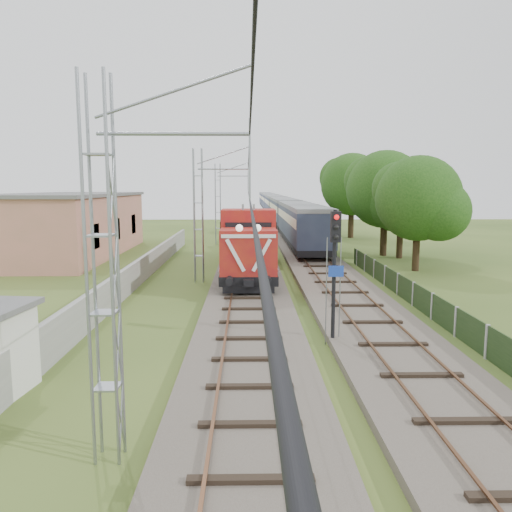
{
  "coord_description": "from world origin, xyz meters",
  "views": [
    {
      "loc": [
        -0.05,
        -18.04,
        5.78
      ],
      "look_at": [
        0.39,
        7.54,
        2.2
      ],
      "focal_mm": 35.0,
      "sensor_mm": 36.0,
      "label": 1
    }
  ],
  "objects": [
    {
      "name": "ground",
      "position": [
        0.0,
        0.0,
        0.0
      ],
      "size": [
        140.0,
        140.0,
        0.0
      ],
      "primitive_type": "plane",
      "color": "#374E1D",
      "rests_on": "ground"
    },
    {
      "name": "track_main",
      "position": [
        0.0,
        7.0,
        0.18
      ],
      "size": [
        4.2,
        70.0,
        0.45
      ],
      "color": "#6B6054",
      "rests_on": "ground"
    },
    {
      "name": "track_side",
      "position": [
        5.0,
        20.0,
        0.18
      ],
      "size": [
        4.2,
        80.0,
        0.45
      ],
      "color": "#6B6054",
      "rests_on": "ground"
    },
    {
      "name": "catenary",
      "position": [
        -2.95,
        12.0,
        4.05
      ],
      "size": [
        3.31,
        70.0,
        8.0
      ],
      "color": "gray",
      "rests_on": "ground"
    },
    {
      "name": "boundary_wall",
      "position": [
        -6.5,
        12.0,
        0.75
      ],
      "size": [
        0.25,
        40.0,
        1.5
      ],
      "primitive_type": "cube",
      "color": "#9E9E99",
      "rests_on": "ground"
    },
    {
      "name": "station_building",
      "position": [
        -15.0,
        24.0,
        2.63
      ],
      "size": [
        8.4,
        20.4,
        5.22
      ],
      "color": "tan",
      "rests_on": "ground"
    },
    {
      "name": "fence",
      "position": [
        8.0,
        3.0,
        0.6
      ],
      "size": [
        0.12,
        32.0,
        1.2
      ],
      "color": "black",
      "rests_on": "ground"
    },
    {
      "name": "locomotive",
      "position": [
        0.0,
        15.07,
        2.26
      ],
      "size": [
        3.03,
        17.28,
        4.39
      ],
      "color": "black",
      "rests_on": "ground"
    },
    {
      "name": "coach_rake",
      "position": [
        5.0,
        74.39,
        2.52
      ],
      "size": [
        3.03,
        113.4,
        3.51
      ],
      "color": "black",
      "rests_on": "ground"
    },
    {
      "name": "signal_post",
      "position": [
        3.06,
        -0.56,
        3.41
      ],
      "size": [
        0.55,
        0.43,
        4.96
      ],
      "color": "black",
      "rests_on": "ground"
    },
    {
      "name": "tree_a",
      "position": [
        11.61,
        15.7,
        4.91
      ],
      "size": [
        6.07,
        5.78,
        7.87
      ],
      "color": "#3A2B18",
      "rests_on": "ground"
    },
    {
      "name": "tree_b",
      "position": [
        12.35,
        21.84,
        4.81
      ],
      "size": [
        5.95,
        5.67,
        7.72
      ],
      "color": "#3A2B18",
      "rests_on": "ground"
    },
    {
      "name": "tree_c",
      "position": [
        11.48,
        23.45,
        5.46
      ],
      "size": [
        6.76,
        6.44,
        8.76
      ],
      "color": "#3A2B18",
      "rests_on": "ground"
    },
    {
      "name": "tree_d",
      "position": [
        11.77,
        38.21,
        5.92
      ],
      "size": [
        7.33,
        6.98,
        9.5
      ],
      "color": "#3A2B18",
      "rests_on": "ground"
    }
  ]
}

